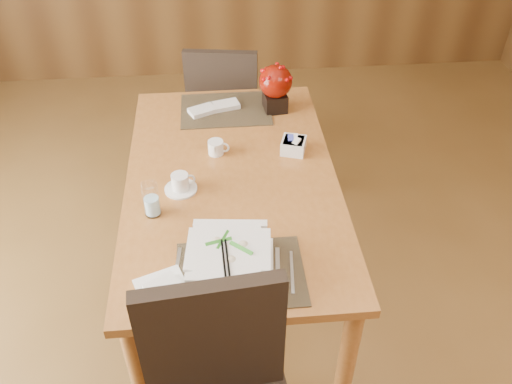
{
  "coord_description": "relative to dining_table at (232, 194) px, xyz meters",
  "views": [
    {
      "loc": [
        -0.06,
        -1.22,
        2.19
      ],
      "look_at": [
        0.08,
        0.35,
        0.87
      ],
      "focal_mm": 38.0,
      "sensor_mm": 36.0,
      "label": 1
    }
  ],
  "objects": [
    {
      "name": "dining_table",
      "position": [
        0.0,
        0.0,
        0.0
      ],
      "size": [
        0.9,
        1.5,
        0.75
      ],
      "color": "#A2642D",
      "rests_on": "ground"
    },
    {
      "name": "water_glass",
      "position": [
        -0.32,
        -0.2,
        0.17
      ],
      "size": [
        0.08,
        0.08,
        0.15
      ],
      "primitive_type": "cylinder",
      "rotation": [
        0.0,
        0.0,
        0.25
      ],
      "color": "silver",
      "rests_on": "dining_table"
    },
    {
      "name": "soup_setting",
      "position": [
        -0.04,
        -0.54,
        0.16
      ],
      "size": [
        0.34,
        0.34,
        0.13
      ],
      "rotation": [
        0.0,
        0.0,
        -0.1
      ],
      "color": "white",
      "rests_on": "dining_table"
    },
    {
      "name": "berry_decor",
      "position": [
        0.25,
        0.53,
        0.23
      ],
      "size": [
        0.16,
        0.16,
        0.24
      ],
      "rotation": [
        0.0,
        0.0,
        0.12
      ],
      "color": "black",
      "rests_on": "dining_table"
    },
    {
      "name": "coffee_cup",
      "position": [
        -0.22,
        -0.06,
        0.13
      ],
      "size": [
        0.14,
        0.14,
        0.08
      ],
      "rotation": [
        0.0,
        0.0,
        0.19
      ],
      "color": "white",
      "rests_on": "dining_table"
    },
    {
      "name": "creamer_jug",
      "position": [
        -0.06,
        0.18,
        0.13
      ],
      "size": [
        0.11,
        0.11,
        0.06
      ],
      "primitive_type": null,
      "rotation": [
        0.0,
        0.0,
        -0.21
      ],
      "color": "white",
      "rests_on": "dining_table"
    },
    {
      "name": "sugar_caddy",
      "position": [
        0.29,
        0.16,
        0.13
      ],
      "size": [
        0.13,
        0.13,
        0.06
      ],
      "primitive_type": "cube",
      "rotation": [
        0.0,
        0.0,
        -0.31
      ],
      "color": "white",
      "rests_on": "dining_table"
    },
    {
      "name": "far_chair",
      "position": [
        0.01,
        1.0,
        -0.14
      ],
      "size": [
        0.48,
        0.48,
        0.91
      ],
      "rotation": [
        0.0,
        0.0,
        2.99
      ],
      "color": "black",
      "rests_on": "ground"
    },
    {
      "name": "napkins_far",
      "position": [
        -0.05,
        0.55,
        0.11
      ],
      "size": [
        0.27,
        0.17,
        0.02
      ],
      "primitive_type": null,
      "rotation": [
        0.0,
        0.0,
        0.33
      ],
      "color": "silver",
      "rests_on": "dining_table"
    },
    {
      "name": "placemat_near",
      "position": [
        0.0,
        -0.55,
        0.1
      ],
      "size": [
        0.45,
        0.33,
        0.01
      ],
      "primitive_type": "cube",
      "color": "black",
      "rests_on": "dining_table"
    },
    {
      "name": "bread_plate",
      "position": [
        -0.27,
        -0.6,
        0.1
      ],
      "size": [
        0.21,
        0.21,
        0.01
      ],
      "primitive_type": "cube",
      "rotation": [
        0.0,
        0.0,
        0.36
      ],
      "color": "white",
      "rests_on": "dining_table"
    },
    {
      "name": "placemat_far",
      "position": [
        0.0,
        0.55,
        0.1
      ],
      "size": [
        0.45,
        0.33,
        0.01
      ],
      "primitive_type": "cube",
      "color": "black",
      "rests_on": "dining_table"
    }
  ]
}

